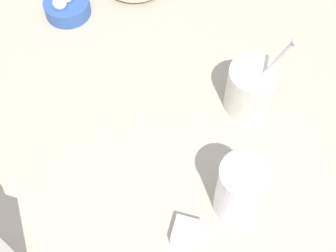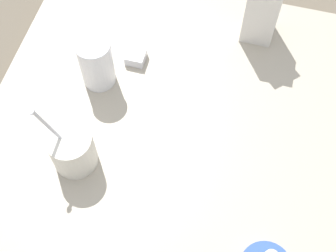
# 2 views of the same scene
# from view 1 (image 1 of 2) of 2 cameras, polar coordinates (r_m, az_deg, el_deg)

# --- Properties ---
(ground_plane) EXTENTS (6.00, 6.00, 0.00)m
(ground_plane) POSITION_cam_1_polar(r_m,az_deg,el_deg) (1.08, -5.76, 0.89)
(ground_plane) COLOR #665B4C
(countertop) EXTENTS (1.09, 1.09, 0.04)m
(countertop) POSITION_cam_1_polar(r_m,az_deg,el_deg) (1.06, -5.86, 1.50)
(countertop) COLOR #B2A893
(countertop) RESTS_ON ground_plane
(yogurt_tub) EXTENTS (0.11, 0.12, 0.23)m
(yogurt_tub) POSITION_cam_1_polar(r_m,az_deg,el_deg) (1.01, 10.16, 4.75)
(yogurt_tub) COLOR silver
(yogurt_tub) RESTS_ON countertop
(drinking_cup) EXTENTS (0.09, 0.09, 0.15)m
(drinking_cup) POSITION_cam_1_polar(r_m,az_deg,el_deg) (0.87, 8.77, -7.54)
(drinking_cup) COLOR white
(drinking_cup) RESTS_ON countertop
(spice_jar) EXTENTS (0.05, 0.05, 0.03)m
(spice_jar) POSITION_cam_1_polar(r_m,az_deg,el_deg) (0.90, 2.27, -12.86)
(spice_jar) COLOR silver
(spice_jar) RESTS_ON countertop
(garlic_bowl) EXTENTS (0.11, 0.11, 0.07)m
(garlic_bowl) POSITION_cam_1_polar(r_m,az_deg,el_deg) (1.23, -12.26, 14.12)
(garlic_bowl) COLOR #3356A3
(garlic_bowl) RESTS_ON countertop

